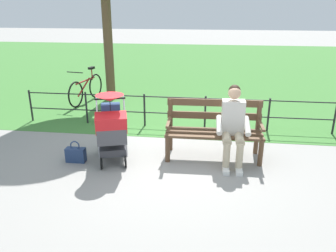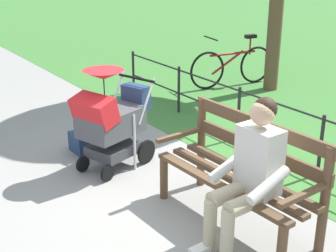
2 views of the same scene
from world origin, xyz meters
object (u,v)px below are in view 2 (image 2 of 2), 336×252
Objects in this scene: person_on_bench at (249,171)px; bicycle at (233,66)px; park_bench at (243,168)px; handbag at (79,143)px; stroller at (110,118)px.

person_on_bench is 0.78× the size of bicycle.
park_bench is at bearing 138.53° from bicycle.
handbag is at bearing 107.36° from bicycle.
park_bench is 1.40× the size of stroller.
stroller is at bearing 14.16° from park_bench.
person_on_bench is 2.62m from handbag.
person_on_bench reaches higher than bicycle.
bicycle is (1.69, -3.36, -0.23)m from stroller.
stroller reaches higher than handbag.
handbag is at bearing 13.42° from park_bench.
bicycle is at bearing -63.32° from stroller.
stroller is at bearing 116.68° from bicycle.
park_bench is 4.36× the size of handbag.
person_on_bench reaches higher than handbag.
person_on_bench is at bearing 138.88° from bicycle.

